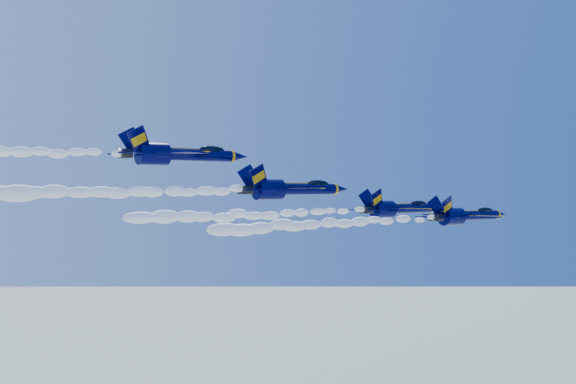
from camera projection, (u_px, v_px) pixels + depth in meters
jet_lead at (466, 215)px, 87.84m from camera, size 15.18×12.46×5.64m
smoke_trail_jet_lead at (336, 223)px, 74.59m from camera, size 33.20×1.57×1.41m
jet_second at (399, 208)px, 90.45m from camera, size 15.30×12.55×5.69m
smoke_trail_jet_second at (260, 214)px, 77.17m from camera, size 33.20×1.58×1.42m
jet_third at (291, 189)px, 91.36m from camera, size 18.86×15.47×7.01m
smoke_trail_jet_third at (124, 192)px, 77.21m from camera, size 33.20×1.95×1.76m
jet_fourth at (179, 154)px, 90.10m from camera, size 19.90×16.32×7.39m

